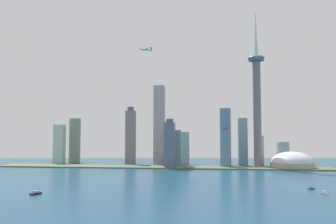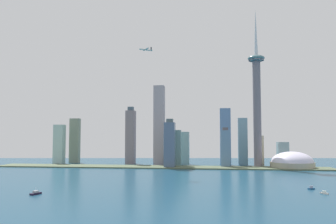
{
  "view_description": "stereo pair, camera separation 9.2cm",
  "coord_description": "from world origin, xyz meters",
  "px_view_note": "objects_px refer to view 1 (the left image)",
  "views": [
    {
      "loc": [
        106.69,
        -223.98,
        64.1
      ],
      "look_at": [
        19.82,
        459.22,
        112.13
      ],
      "focal_mm": 36.82,
      "sensor_mm": 36.0,
      "label": 1
    },
    {
      "loc": [
        106.79,
        -223.97,
        64.1
      ],
      "look_at": [
        19.82,
        459.22,
        112.13
      ],
      "focal_mm": 36.82,
      "sensor_mm": 36.0,
      "label": 2
    }
  ],
  "objects_px": {
    "skyscraper_5": "(184,148)",
    "skyscraper_9": "(243,142)",
    "airplane": "(146,50)",
    "boat_1": "(311,188)",
    "stadium_dome": "(292,163)",
    "skyscraper_4": "(159,125)",
    "skyscraper_1": "(283,153)",
    "skyscraper_2": "(59,144)",
    "skyscraper_11": "(170,144)",
    "skyscraper_6": "(177,148)",
    "skyscraper_7": "(225,137)",
    "skyscraper_8": "(75,141)",
    "skyscraper_10": "(225,148)",
    "observation_tower": "(257,94)",
    "skyscraper_0": "(259,151)",
    "boat_0": "(324,193)",
    "boat_2": "(36,193)",
    "skyscraper_3": "(131,136)"
  },
  "relations": [
    {
      "from": "observation_tower",
      "to": "skyscraper_1",
      "type": "bearing_deg",
      "value": 47.2
    },
    {
      "from": "skyscraper_8",
      "to": "skyscraper_10",
      "type": "distance_m",
      "value": 363.87
    },
    {
      "from": "skyscraper_1",
      "to": "skyscraper_10",
      "type": "relative_size",
      "value": 0.62
    },
    {
      "from": "skyscraper_10",
      "to": "airplane",
      "type": "xyz_separation_m",
      "value": [
        -147.29,
        -106.56,
        184.55
      ]
    },
    {
      "from": "skyscraper_5",
      "to": "skyscraper_10",
      "type": "xyz_separation_m",
      "value": [
        90.94,
        -54.93,
        2.35
      ]
    },
    {
      "from": "skyscraper_1",
      "to": "boat_2",
      "type": "distance_m",
      "value": 558.0
    },
    {
      "from": "skyscraper_2",
      "to": "skyscraper_8",
      "type": "relative_size",
      "value": 0.85
    },
    {
      "from": "skyscraper_2",
      "to": "skyscraper_11",
      "type": "distance_m",
      "value": 282.93
    },
    {
      "from": "skyscraper_4",
      "to": "skyscraper_5",
      "type": "xyz_separation_m",
      "value": [
        53.76,
        14.7,
        -51.72
      ]
    },
    {
      "from": "skyscraper_6",
      "to": "skyscraper_2",
      "type": "bearing_deg",
      "value": 172.22
    },
    {
      "from": "skyscraper_9",
      "to": "boat_1",
      "type": "height_order",
      "value": "skyscraper_9"
    },
    {
      "from": "skyscraper_6",
      "to": "skyscraper_7",
      "type": "distance_m",
      "value": 115.57
    },
    {
      "from": "skyscraper_4",
      "to": "skyscraper_5",
      "type": "relative_size",
      "value": 2.41
    },
    {
      "from": "skyscraper_5",
      "to": "airplane",
      "type": "height_order",
      "value": "airplane"
    },
    {
      "from": "boat_0",
      "to": "skyscraper_1",
      "type": "bearing_deg",
      "value": -43.01
    },
    {
      "from": "stadium_dome",
      "to": "skyscraper_9",
      "type": "height_order",
      "value": "skyscraper_9"
    },
    {
      "from": "skyscraper_1",
      "to": "airplane",
      "type": "relative_size",
      "value": 2.19
    },
    {
      "from": "skyscraper_0",
      "to": "skyscraper_3",
      "type": "bearing_deg",
      "value": 175.5
    },
    {
      "from": "skyscraper_4",
      "to": "skyscraper_11",
      "type": "height_order",
      "value": "skyscraper_4"
    },
    {
      "from": "skyscraper_5",
      "to": "skyscraper_9",
      "type": "xyz_separation_m",
      "value": [
        130.61,
        -3.61,
        15.17
      ]
    },
    {
      "from": "skyscraper_0",
      "to": "boat_2",
      "type": "distance_m",
      "value": 495.84
    },
    {
      "from": "skyscraper_8",
      "to": "boat_1",
      "type": "distance_m",
      "value": 575.6
    },
    {
      "from": "boat_2",
      "to": "skyscraper_3",
      "type": "bearing_deg",
      "value": -163.19
    },
    {
      "from": "skyscraper_2",
      "to": "skyscraper_6",
      "type": "distance_m",
      "value": 283.57
    },
    {
      "from": "skyscraper_1",
      "to": "skyscraper_4",
      "type": "distance_m",
      "value": 282.54
    },
    {
      "from": "skyscraper_5",
      "to": "skyscraper_7",
      "type": "distance_m",
      "value": 96.66
    },
    {
      "from": "boat_1",
      "to": "skyscraper_7",
      "type": "bearing_deg",
      "value": -87.7
    },
    {
      "from": "stadium_dome",
      "to": "skyscraper_2",
      "type": "distance_m",
      "value": 518.21
    },
    {
      "from": "skyscraper_5",
      "to": "skyscraper_8",
      "type": "relative_size",
      "value": 0.69
    },
    {
      "from": "skyscraper_1",
      "to": "skyscraper_8",
      "type": "height_order",
      "value": "skyscraper_8"
    },
    {
      "from": "stadium_dome",
      "to": "boat_0",
      "type": "bearing_deg",
      "value": -96.43
    },
    {
      "from": "skyscraper_4",
      "to": "boat_0",
      "type": "distance_m",
      "value": 440.03
    },
    {
      "from": "airplane",
      "to": "skyscraper_10",
      "type": "bearing_deg",
      "value": -178.61
    },
    {
      "from": "skyscraper_2",
      "to": "skyscraper_8",
      "type": "distance_m",
      "value": 38.1
    },
    {
      "from": "skyscraper_0",
      "to": "boat_0",
      "type": "xyz_separation_m",
      "value": [
        22.87,
        -355.38,
        -31.09
      ]
    },
    {
      "from": "skyscraper_8",
      "to": "boat_0",
      "type": "xyz_separation_m",
      "value": [
        451.3,
        -392.36,
        -51.82
      ]
    },
    {
      "from": "skyscraper_1",
      "to": "skyscraper_4",
      "type": "xyz_separation_m",
      "value": [
        -273.45,
        -32.76,
        63.08
      ]
    },
    {
      "from": "skyscraper_4",
      "to": "observation_tower",
      "type": "bearing_deg",
      "value": -9.51
    },
    {
      "from": "skyscraper_3",
      "to": "observation_tower",
      "type": "bearing_deg",
      "value": -11.07
    },
    {
      "from": "boat_2",
      "to": "boat_1",
      "type": "bearing_deg",
      "value": 121.35
    },
    {
      "from": "airplane",
      "to": "boat_1",
      "type": "bearing_deg",
      "value": 108.56
    },
    {
      "from": "skyscraper_7",
      "to": "skyscraper_8",
      "type": "bearing_deg",
      "value": 176.59
    },
    {
      "from": "skyscraper_5",
      "to": "skyscraper_9",
      "type": "distance_m",
      "value": 131.54
    },
    {
      "from": "skyscraper_0",
      "to": "skyscraper_11",
      "type": "distance_m",
      "value": 197.39
    },
    {
      "from": "boat_0",
      "to": "skyscraper_3",
      "type": "bearing_deg",
      "value": 1.25
    },
    {
      "from": "skyscraper_3",
      "to": "skyscraper_7",
      "type": "relative_size",
      "value": 1.05
    },
    {
      "from": "stadium_dome",
      "to": "skyscraper_4",
      "type": "bearing_deg",
      "value": 169.67
    },
    {
      "from": "boat_1",
      "to": "skyscraper_2",
      "type": "bearing_deg",
      "value": -47.56
    },
    {
      "from": "stadium_dome",
      "to": "boat_2",
      "type": "relative_size",
      "value": 6.07
    },
    {
      "from": "skyscraper_3",
      "to": "skyscraper_6",
      "type": "bearing_deg",
      "value": -23.61
    }
  ]
}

